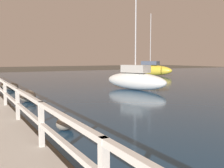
% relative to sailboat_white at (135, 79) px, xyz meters
% --- Properties ---
extents(boulder_upstream, '(0.61, 0.55, 0.45)m').
position_rel_sailboat_white_xyz_m(boulder_upstream, '(-7.78, 4.84, -0.47)').
color(boulder_upstream, gray).
rests_on(boulder_upstream, ground).
extents(boulder_far_strip, '(0.63, 0.57, 0.47)m').
position_rel_sailboat_white_xyz_m(boulder_far_strip, '(-7.53, 4.04, -0.46)').
color(boulder_far_strip, gray).
rests_on(boulder_far_strip, ground).
extents(boulder_downstream, '(0.79, 0.71, 0.60)m').
position_rel_sailboat_white_xyz_m(boulder_downstream, '(-7.51, -1.67, -0.40)').
color(boulder_downstream, gray).
rests_on(boulder_downstream, ground).
extents(boulder_mid_strip, '(0.52, 0.47, 0.39)m').
position_rel_sailboat_white_xyz_m(boulder_mid_strip, '(-7.62, -7.45, -0.51)').
color(boulder_mid_strip, gray).
rests_on(boulder_mid_strip, ground).
extents(boulder_water_edge, '(0.71, 0.64, 0.53)m').
position_rel_sailboat_white_xyz_m(boulder_water_edge, '(-7.41, 3.50, -0.43)').
color(boulder_water_edge, '#666056').
rests_on(boulder_water_edge, ground).
extents(sailboat_white, '(2.60, 5.13, 6.70)m').
position_rel_sailboat_white_xyz_m(sailboat_white, '(0.00, 0.00, 0.00)').
color(sailboat_white, white).
rests_on(sailboat_white, water_surface).
extents(sailboat_yellow, '(3.61, 5.97, 7.70)m').
position_rel_sailboat_white_xyz_m(sailboat_yellow, '(10.35, 11.81, 0.07)').
color(sailboat_yellow, gold).
rests_on(sailboat_yellow, water_surface).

